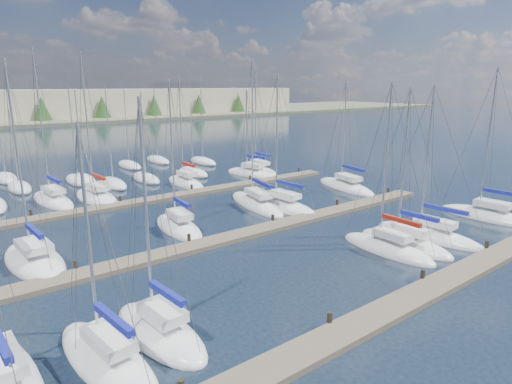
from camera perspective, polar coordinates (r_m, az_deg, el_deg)
ground at (r=72.90m, az=-22.58°, el=3.97°), size 400.00×400.00×0.00m
dock_near at (r=24.35m, az=17.97°, el=-14.41°), size 44.00×1.93×1.10m
dock_mid at (r=33.41m, az=-2.11°, el=-5.74°), size 44.00×1.93×1.10m
dock_far at (r=45.07m, az=-12.46°, el=-0.79°), size 44.00×1.93×1.10m
sailboat_k at (r=41.81m, az=0.02°, el=-1.57°), size 4.46×10.11×14.66m
sailboat_a at (r=20.98m, az=-30.73°, el=-20.76°), size 3.02×8.62×12.20m
sailboat_m at (r=49.96m, az=11.86°, el=0.72°), size 4.64×9.67×12.83m
sailboat_l at (r=41.27m, az=3.39°, el=-1.82°), size 3.45×8.93×13.20m
sailboat_h at (r=32.28m, az=-27.45°, el=-8.09°), size 3.73×8.47×13.82m
sailboat_j at (r=35.68m, az=-10.30°, el=-4.60°), size 3.32×7.68×12.70m
sailboat_g at (r=43.22m, az=28.39°, el=-2.80°), size 3.45×8.38×13.68m
sailboat_o at (r=47.31m, az=-20.50°, el=-0.62°), size 3.48×8.47×15.43m
sailboat_d at (r=32.02m, az=17.08°, el=-7.21°), size 2.38×7.50×12.44m
sailboat_q at (r=56.02m, az=-0.71°, el=2.47°), size 4.19×8.29×11.58m
sailboat_p at (r=51.56m, az=-9.37°, el=1.27°), size 2.98×7.93×13.31m
sailboat_e at (r=33.43m, az=19.23°, el=-6.49°), size 2.56×7.51×12.07m
sailboat_n at (r=47.69m, az=-25.45°, el=-0.98°), size 3.46×8.98×15.66m
sailboat_b at (r=20.47m, az=-19.25°, el=-20.36°), size 3.31×7.96×10.89m
sailboat_c at (r=21.69m, az=-12.71°, el=-17.73°), size 3.21×7.10×11.77m
sailboat_r at (r=58.16m, az=0.33°, el=2.92°), size 3.07×8.56×13.76m
sailboat_f at (r=35.80m, az=22.02°, el=-5.38°), size 3.24×8.71×12.26m
distant_boats at (r=56.31m, az=-22.48°, el=1.57°), size 36.93×20.75×13.30m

